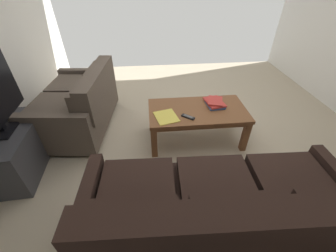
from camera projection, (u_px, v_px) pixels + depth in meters
ground_plane at (193, 131)px, 2.98m from camera, size 4.82×5.07×0.01m
sofa_main at (220, 216)px, 1.57m from camera, size 2.06×0.93×0.91m
loveseat_near at (79, 104)px, 2.87m from camera, size 0.99×1.42×0.84m
coffee_table at (197, 114)px, 2.62m from camera, size 1.19×0.63×0.46m
tv_stand at (16, 150)px, 2.29m from camera, size 0.52×0.94×0.53m
book_stack at (215, 103)px, 2.64m from camera, size 0.25×0.31×0.07m
tv_remote at (188, 117)px, 2.43m from camera, size 0.15×0.13×0.02m
loose_magazine at (166, 117)px, 2.44m from camera, size 0.31×0.34×0.01m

